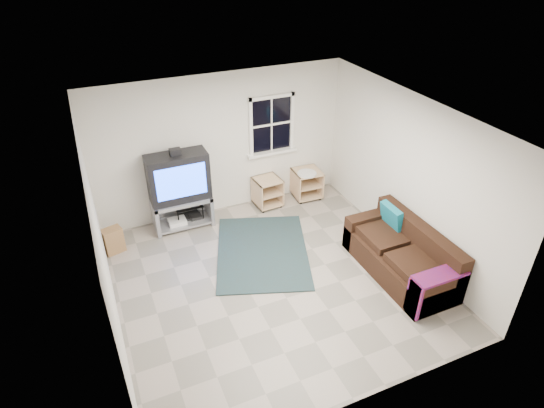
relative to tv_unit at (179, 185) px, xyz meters
name	(u,v)px	position (x,y,z in m)	size (l,w,h in m)	color
room	(272,128)	(1.85, 0.25, 0.64)	(4.60, 4.62, 4.60)	gray
tv_unit	(179,185)	(0.00, 0.00, 0.00)	(1.03, 0.52, 1.51)	gray
av_rack	(187,201)	(0.13, 0.08, -0.41)	(0.49, 0.36, 0.98)	black
side_table_left	(267,191)	(1.66, 0.06, -0.53)	(0.52, 0.52, 0.57)	#D5AC83
side_table_right	(306,181)	(2.50, 0.03, -0.50)	(0.55, 0.56, 0.60)	#D5AC83
sofa	(402,256)	(2.78, -2.65, -0.52)	(0.86, 1.94, 0.89)	black
shag_rug	(262,251)	(1.00, -1.31, -0.82)	(1.47, 2.03, 0.02)	black
paper_bag	(113,240)	(-1.24, -0.31, -0.61)	(0.31, 0.20, 0.45)	olive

